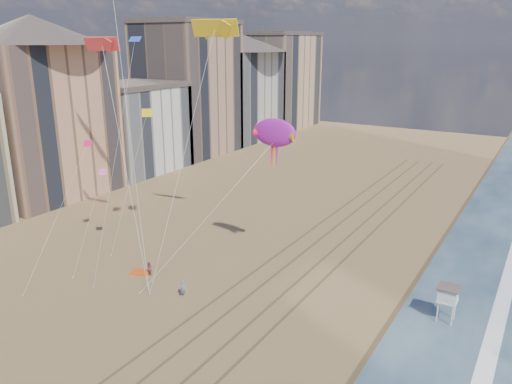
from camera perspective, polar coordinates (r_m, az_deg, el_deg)
wet_sand at (r=61.83m, az=23.09°, el=-7.95°), size 260.00×260.00×0.00m
foam at (r=61.56m, az=26.97°, el=-8.58°), size 260.00×260.00×0.00m
tracks at (r=57.14m, az=4.84°, el=-8.62°), size 7.68×120.00×0.01m
buildings at (r=108.89m, az=-9.75°, el=10.87°), size 34.72×131.35×29.00m
lifeguard_stand at (r=49.02m, az=21.10°, el=-10.89°), size 1.90×1.90×3.44m
grounded_kite at (r=57.08m, az=-13.08°, el=-8.93°), size 2.41×2.01×0.23m
show_kite at (r=52.54m, az=2.11°, el=6.76°), size 6.63×6.80×20.82m
kite_flyer_a at (r=51.19m, az=-8.37°, el=-10.89°), size 0.74×0.71×1.70m
kite_flyer_b at (r=55.96m, az=-12.13°, el=-8.59°), size 1.02×0.96×1.67m
small_kites at (r=58.06m, az=-14.75°, el=8.93°), size 10.13×8.00×15.05m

